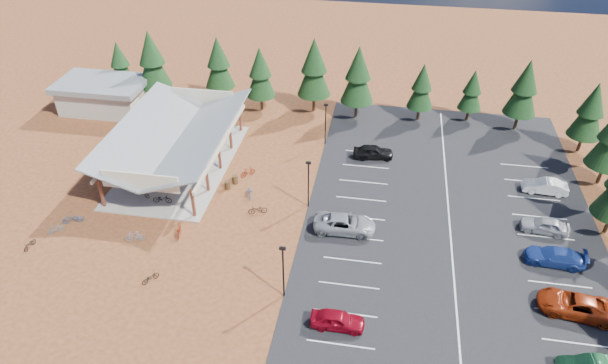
{
  "coord_description": "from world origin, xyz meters",
  "views": [
    {
      "loc": [
        11.67,
        -39.61,
        32.12
      ],
      "look_at": [
        4.52,
        2.37,
        2.57
      ],
      "focal_mm": 32.0,
      "sensor_mm": 36.0,
      "label": 1
    }
  ],
  "objects_px": {
    "bike_9": "(56,229)",
    "car_0": "(337,320)",
    "trash_bin_1": "(235,179)",
    "bike_7": "(208,131)",
    "bike_13": "(135,236)",
    "bike_15": "(248,172)",
    "outbuilding": "(104,95)",
    "bike_0": "(142,193)",
    "bike_4": "(162,199)",
    "bike_11": "(179,231)",
    "bike_12": "(150,278)",
    "lamp_post_2": "(326,121)",
    "bike_2": "(159,157)",
    "car_4": "(373,152)",
    "lamp_post_0": "(283,269)",
    "lamp_post_1": "(308,181)",
    "bike_16": "(258,210)",
    "car_7": "(555,256)",
    "bike_5": "(190,178)",
    "bike_3": "(172,128)",
    "trash_bin_0": "(228,185)",
    "car_2": "(345,224)",
    "car_8": "(544,225)",
    "bike_1": "(165,165)",
    "bike_10": "(73,219)",
    "car_9": "(545,186)",
    "bike_pavilion": "(175,134)",
    "bike_14": "(250,192)"
  },
  "relations": [
    {
      "from": "bike_5",
      "to": "bike_16",
      "type": "height_order",
      "value": "bike_5"
    },
    {
      "from": "trash_bin_1",
      "to": "bike_13",
      "type": "xyz_separation_m",
      "value": [
        -6.37,
        -10.33,
        0.08
      ]
    },
    {
      "from": "car_0",
      "to": "bike_13",
      "type": "bearing_deg",
      "value": 70.24
    },
    {
      "from": "trash_bin_0",
      "to": "car_2",
      "type": "height_order",
      "value": "car_2"
    },
    {
      "from": "bike_2",
      "to": "lamp_post_0",
      "type": "bearing_deg",
      "value": -135.3
    },
    {
      "from": "bike_10",
      "to": "bike_13",
      "type": "bearing_deg",
      "value": 53.31
    },
    {
      "from": "bike_4",
      "to": "car_0",
      "type": "xyz_separation_m",
      "value": [
        18.71,
        -12.36,
        0.15
      ]
    },
    {
      "from": "bike_13",
      "to": "bike_7",
      "type": "bearing_deg",
      "value": 162.78
    },
    {
      "from": "trash_bin_1",
      "to": "bike_7",
      "type": "bearing_deg",
      "value": 122.91
    },
    {
      "from": "lamp_post_2",
      "to": "bike_15",
      "type": "xyz_separation_m",
      "value": [
        -7.13,
        -7.88,
        -2.45
      ]
    },
    {
      "from": "car_8",
      "to": "bike_pavilion",
      "type": "bearing_deg",
      "value": -90.26
    },
    {
      "from": "bike_13",
      "to": "car_4",
      "type": "bearing_deg",
      "value": 115.37
    },
    {
      "from": "car_0",
      "to": "outbuilding",
      "type": "bearing_deg",
      "value": 47.41
    },
    {
      "from": "bike_2",
      "to": "bike_11",
      "type": "bearing_deg",
      "value": -151.03
    },
    {
      "from": "car_2",
      "to": "car_7",
      "type": "height_order",
      "value": "car_2"
    },
    {
      "from": "bike_0",
      "to": "bike_10",
      "type": "bearing_deg",
      "value": 152.5
    },
    {
      "from": "lamp_post_2",
      "to": "bike_11",
      "type": "relative_size",
      "value": 2.82
    },
    {
      "from": "bike_9",
      "to": "car_4",
      "type": "height_order",
      "value": "car_4"
    },
    {
      "from": "lamp_post_0",
      "to": "lamp_post_1",
      "type": "xyz_separation_m",
      "value": [
        0.0,
        12.0,
        0.0
      ]
    },
    {
      "from": "bike_0",
      "to": "bike_15",
      "type": "distance_m",
      "value": 10.88
    },
    {
      "from": "trash_bin_0",
      "to": "bike_13",
      "type": "bearing_deg",
      "value": -122.6
    },
    {
      "from": "bike_4",
      "to": "bike_16",
      "type": "relative_size",
      "value": 1.01
    },
    {
      "from": "bike_7",
      "to": "bike_12",
      "type": "height_order",
      "value": "bike_7"
    },
    {
      "from": "bike_9",
      "to": "car_7",
      "type": "distance_m",
      "value": 44.16
    },
    {
      "from": "outbuilding",
      "to": "car_4",
      "type": "bearing_deg",
      "value": -9.87
    },
    {
      "from": "bike_12",
      "to": "car_9",
      "type": "height_order",
      "value": "car_9"
    },
    {
      "from": "bike_0",
      "to": "bike_4",
      "type": "xyz_separation_m",
      "value": [
        2.37,
        -0.64,
        0.01
      ]
    },
    {
      "from": "car_2",
      "to": "car_8",
      "type": "xyz_separation_m",
      "value": [
        17.98,
        2.93,
        -0.06
      ]
    },
    {
      "from": "lamp_post_2",
      "to": "car_4",
      "type": "xyz_separation_m",
      "value": [
        5.65,
        -2.03,
        -2.19
      ]
    },
    {
      "from": "bike_9",
      "to": "bike_14",
      "type": "xyz_separation_m",
      "value": [
        16.07,
        8.51,
        0.04
      ]
    },
    {
      "from": "bike_16",
      "to": "car_4",
      "type": "bearing_deg",
      "value": 119.47
    },
    {
      "from": "outbuilding",
      "to": "bike_7",
      "type": "distance_m",
      "value": 15.62
    },
    {
      "from": "outbuilding",
      "to": "bike_2",
      "type": "xyz_separation_m",
      "value": [
        11.6,
        -10.76,
        -1.45
      ]
    },
    {
      "from": "bike_13",
      "to": "car_9",
      "type": "relative_size",
      "value": 0.4
    },
    {
      "from": "outbuilding",
      "to": "bike_13",
      "type": "bearing_deg",
      "value": -58.51
    },
    {
      "from": "bike_13",
      "to": "bike_15",
      "type": "relative_size",
      "value": 1.0
    },
    {
      "from": "bike_9",
      "to": "car_0",
      "type": "distance_m",
      "value": 27.42
    },
    {
      "from": "lamp_post_0",
      "to": "bike_2",
      "type": "bearing_deg",
      "value": 135.25
    },
    {
      "from": "lamp_post_1",
      "to": "bike_16",
      "type": "xyz_separation_m",
      "value": [
        -4.58,
        -1.99,
        -2.49
      ]
    },
    {
      "from": "bike_11",
      "to": "bike_12",
      "type": "xyz_separation_m",
      "value": [
        -0.27,
        -5.93,
        -0.13
      ]
    },
    {
      "from": "lamp_post_2",
      "to": "bike_2",
      "type": "bearing_deg",
      "value": -158.77
    },
    {
      "from": "bike_10",
      "to": "bike_16",
      "type": "bearing_deg",
      "value": 79.57
    },
    {
      "from": "bike_0",
      "to": "bike_3",
      "type": "bearing_deg",
      "value": 25.17
    },
    {
      "from": "bike_1",
      "to": "car_7",
      "type": "height_order",
      "value": "car_7"
    },
    {
      "from": "trash_bin_1",
      "to": "bike_0",
      "type": "distance_m",
      "value": 9.32
    },
    {
      "from": "bike_7",
      "to": "car_2",
      "type": "distance_m",
      "value": 23.3
    },
    {
      "from": "bike_5",
      "to": "car_2",
      "type": "bearing_deg",
      "value": -119.41
    },
    {
      "from": "bike_0",
      "to": "bike_11",
      "type": "relative_size",
      "value": 0.98
    },
    {
      "from": "lamp_post_2",
      "to": "bike_4",
      "type": "relative_size",
      "value": 2.78
    },
    {
      "from": "bike_7",
      "to": "bike_3",
      "type": "bearing_deg",
      "value": 107.89
    }
  ]
}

